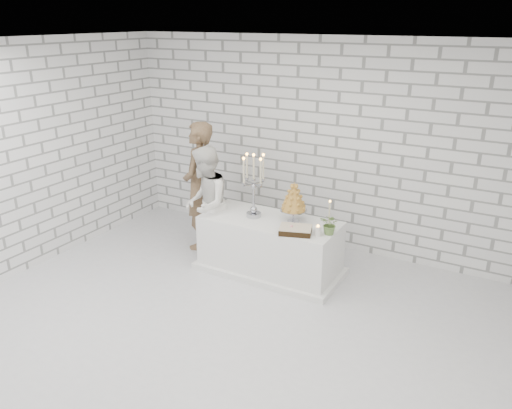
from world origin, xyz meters
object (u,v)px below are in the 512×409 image
at_px(cake_table, 270,246).
at_px(candelabra, 254,186).
at_px(bride, 206,204).
at_px(groom, 199,186).
at_px(croquembouche, 294,202).

height_order(cake_table, candelabra, candelabra).
xyz_separation_m(bride, candelabra, (0.72, 0.06, 0.37)).
distance_m(groom, candelabra, 1.10).
relative_size(groom, croquembouche, 3.48).
bearing_deg(croquembouche, bride, -172.93).
xyz_separation_m(cake_table, bride, (-0.96, -0.07, 0.44)).
bearing_deg(cake_table, bride, -175.65).
relative_size(bride, candelabra, 1.89).
relative_size(cake_table, candelabra, 2.10).
height_order(cake_table, croquembouche, croquembouche).
bearing_deg(croquembouche, groom, 174.55).
bearing_deg(bride, cake_table, 68.45).
distance_m(cake_table, bride, 1.06).
relative_size(candelabra, croquembouche, 1.60).
relative_size(groom, bride, 1.15).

